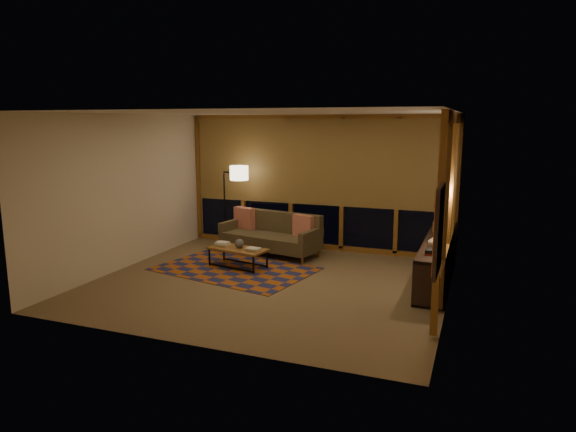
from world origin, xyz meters
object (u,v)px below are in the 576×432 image
(sofa, at_px, (270,234))
(bookshelf, at_px, (435,262))
(floor_lamp, at_px, (225,206))
(coffee_table, at_px, (238,258))

(sofa, relative_size, bookshelf, 0.73)
(sofa, xyz_separation_m, floor_lamp, (-1.15, 0.32, 0.45))
(coffee_table, bearing_deg, bookshelf, 17.96)
(sofa, height_order, coffee_table, sofa)
(sofa, height_order, bookshelf, sofa)
(sofa, bearing_deg, floor_lamp, 175.71)
(bookshelf, bearing_deg, sofa, 168.01)
(sofa, distance_m, bookshelf, 3.26)
(coffee_table, distance_m, bookshelf, 3.38)
(sofa, bearing_deg, coffee_table, -88.13)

